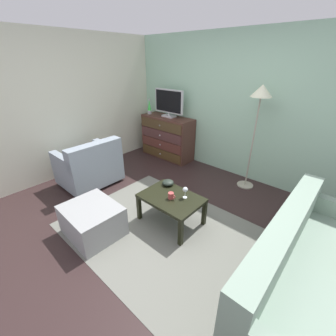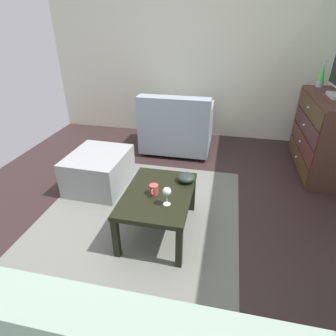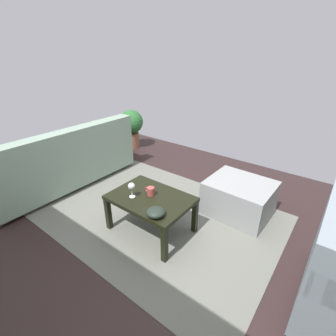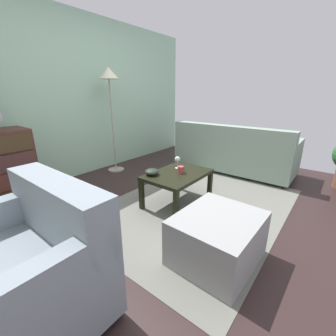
# 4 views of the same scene
# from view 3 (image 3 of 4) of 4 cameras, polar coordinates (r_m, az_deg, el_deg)

# --- Properties ---
(ground_plane) EXTENTS (5.32, 4.52, 0.05)m
(ground_plane) POSITION_cam_3_polar(r_m,az_deg,el_deg) (2.68, -1.59, -15.06)
(ground_plane) COLOR #2F2020
(area_rug) EXTENTS (2.60, 1.90, 0.01)m
(area_rug) POSITION_cam_3_polar(r_m,az_deg,el_deg) (2.88, -2.22, -10.95)
(area_rug) COLOR slate
(area_rug) RESTS_ON ground_plane
(coffee_table) EXTENTS (0.81, 0.57, 0.41)m
(coffee_table) POSITION_cam_3_polar(r_m,az_deg,el_deg) (2.49, -4.06, -7.79)
(coffee_table) COLOR black
(coffee_table) RESTS_ON ground_plane
(wine_glass) EXTENTS (0.07, 0.07, 0.16)m
(wine_glass) POSITION_cam_3_polar(r_m,az_deg,el_deg) (2.42, -8.53, -4.34)
(wine_glass) COLOR silver
(wine_glass) RESTS_ON coffee_table
(mug) EXTENTS (0.11, 0.08, 0.08)m
(mug) POSITION_cam_3_polar(r_m,az_deg,el_deg) (2.47, -4.06, -5.38)
(mug) COLOR #B44443
(mug) RESTS_ON coffee_table
(bowl_decorative) EXTENTS (0.17, 0.17, 0.07)m
(bowl_decorative) POSITION_cam_3_polar(r_m,az_deg,el_deg) (2.18, -2.88, -10.28)
(bowl_decorative) COLOR #232C25
(bowl_decorative) RESTS_ON coffee_table
(couch_large) EXTENTS (0.85, 2.01, 0.83)m
(couch_large) POSITION_cam_3_polar(r_m,az_deg,el_deg) (3.69, -23.54, 1.35)
(couch_large) COLOR #332319
(couch_large) RESTS_ON ground_plane
(ottoman) EXTENTS (0.72, 0.62, 0.40)m
(ottoman) POSITION_cam_3_polar(r_m,az_deg,el_deg) (2.93, 16.23, -6.69)
(ottoman) COLOR #949596
(ottoman) RESTS_ON ground_plane
(potted_plant) EXTENTS (0.44, 0.44, 0.72)m
(potted_plant) POSITION_cam_3_polar(r_m,az_deg,el_deg) (4.75, -8.51, 9.86)
(potted_plant) COLOR brown
(potted_plant) RESTS_ON ground_plane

